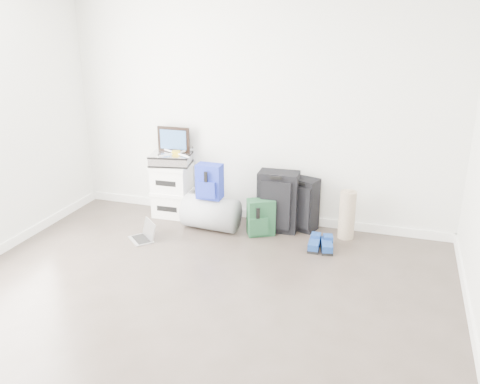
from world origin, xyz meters
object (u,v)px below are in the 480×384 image
(briefcase, at_px, (171,159))
(large_suitcase, at_px, (278,202))
(boxes_stack, at_px, (172,190))
(laptop, at_px, (144,235))
(duffel_bag, at_px, (211,213))
(carry_on, at_px, (300,204))

(briefcase, bearing_deg, large_suitcase, -12.85)
(boxes_stack, relative_size, laptop, 1.81)
(boxes_stack, height_order, laptop, boxes_stack)
(boxes_stack, bearing_deg, laptop, -91.63)
(duffel_bag, relative_size, carry_on, 1.02)
(boxes_stack, height_order, large_suitcase, large_suitcase)
(briefcase, height_order, duffel_bag, briefcase)
(duffel_bag, height_order, laptop, duffel_bag)
(briefcase, distance_m, duffel_bag, 0.82)
(briefcase, relative_size, duffel_bag, 0.75)
(carry_on, relative_size, laptop, 1.71)
(briefcase, distance_m, carry_on, 1.61)
(boxes_stack, distance_m, laptop, 0.80)
(duffel_bag, xyz_separation_m, carry_on, (0.96, 0.32, 0.11))
(carry_on, distance_m, laptop, 1.77)
(briefcase, height_order, laptop, briefcase)
(duffel_bag, relative_size, large_suitcase, 0.90)
(large_suitcase, bearing_deg, laptop, -154.86)
(briefcase, xyz_separation_m, duffel_bag, (0.59, -0.25, -0.52))
(boxes_stack, distance_m, carry_on, 1.56)
(boxes_stack, bearing_deg, duffel_bag, -24.70)
(large_suitcase, bearing_deg, duffel_bag, -167.65)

